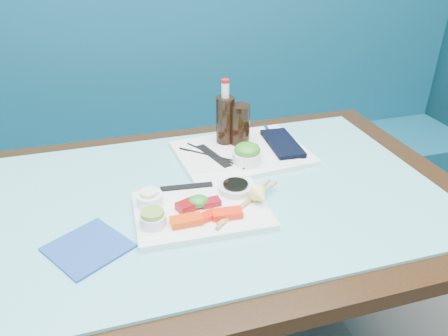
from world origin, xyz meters
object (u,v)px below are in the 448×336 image
object	(u,v)px
dining_table	(212,221)
blue_napkin	(88,248)
cola_glass	(240,125)
booth_bench	(167,170)
seaweed_bowl	(247,157)
serving_tray	(242,153)
cola_bottle_body	(225,122)
sashimi_plate	(202,210)

from	to	relation	value
dining_table	blue_napkin	distance (m)	0.37
cola_glass	booth_bench	bearing A→B (deg)	104.90
booth_bench	seaweed_bowl	bearing A→B (deg)	-79.18
blue_napkin	serving_tray	bearing A→B (deg)	34.90
booth_bench	cola_bottle_body	size ratio (longest dim) A/B	17.91
booth_bench	dining_table	world-z (taller)	booth_bench
cola_glass	blue_napkin	size ratio (longest dim) A/B	0.84
sashimi_plate	seaweed_bowl	bearing A→B (deg)	48.14
sashimi_plate	blue_napkin	distance (m)	0.28
cola_bottle_body	cola_glass	bearing A→B (deg)	-26.81
booth_bench	serving_tray	xyz separation A→B (m)	(0.15, -0.65, 0.39)
dining_table	cola_bottle_body	distance (m)	0.34
cola_glass	cola_bottle_body	distance (m)	0.05
serving_tray	blue_napkin	bearing A→B (deg)	-149.66
serving_tray	blue_napkin	size ratio (longest dim) A/B	2.53
serving_tray	seaweed_bowl	distance (m)	0.08
seaweed_bowl	cola_glass	distance (m)	0.14
booth_bench	cola_glass	world-z (taller)	booth_bench
dining_table	cola_glass	xyz separation A→B (m)	(0.16, 0.24, 0.17)
cola_bottle_body	blue_napkin	bearing A→B (deg)	-137.36
serving_tray	seaweed_bowl	xyz separation A→B (m)	(-0.01, -0.07, 0.02)
dining_table	blue_napkin	xyz separation A→B (m)	(-0.32, -0.14, 0.09)
serving_tray	cola_glass	size ratio (longest dim) A/B	3.02
cola_glass	cola_bottle_body	xyz separation A→B (m)	(-0.04, 0.02, 0.00)
booth_bench	blue_napkin	size ratio (longest dim) A/B	19.37
sashimi_plate	cola_glass	xyz separation A→B (m)	(0.21, 0.32, 0.07)
dining_table	serving_tray	world-z (taller)	serving_tray
blue_napkin	dining_table	bearing A→B (deg)	23.84
booth_bench	seaweed_bowl	xyz separation A→B (m)	(0.14, -0.73, 0.42)
booth_bench	dining_table	distance (m)	0.89
sashimi_plate	blue_napkin	xyz separation A→B (m)	(-0.28, -0.06, -0.01)
serving_tray	blue_napkin	world-z (taller)	serving_tray
serving_tray	cola_glass	world-z (taller)	cola_glass
seaweed_bowl	cola_glass	bearing A→B (deg)	81.25
dining_table	sashimi_plate	size ratio (longest dim) A/B	4.26
cola_glass	sashimi_plate	bearing A→B (deg)	-122.55
dining_table	cola_bottle_body	xyz separation A→B (m)	(0.12, 0.26, 0.18)
seaweed_bowl	blue_napkin	world-z (taller)	seaweed_bowl
sashimi_plate	serving_tray	bearing A→B (deg)	55.84
sashimi_plate	booth_bench	bearing A→B (deg)	89.02
serving_tray	booth_bench	bearing A→B (deg)	98.30
dining_table	cola_glass	distance (m)	0.34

